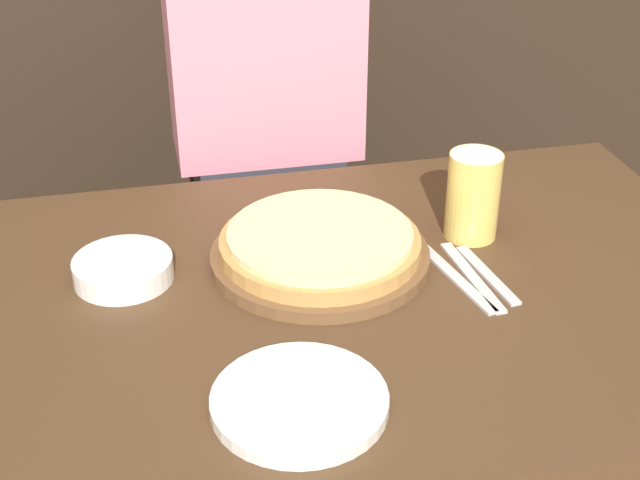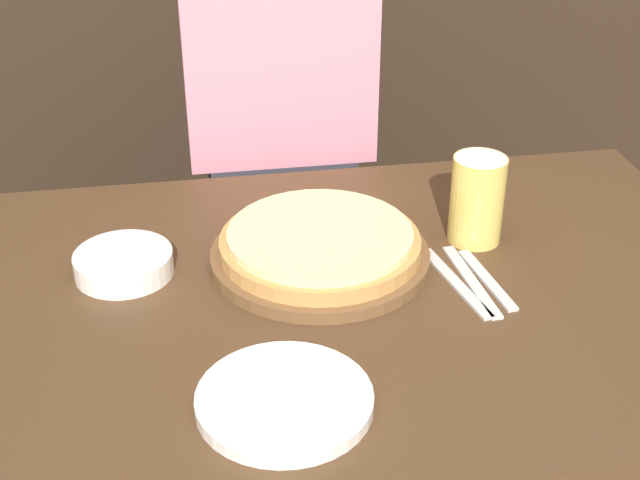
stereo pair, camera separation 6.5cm
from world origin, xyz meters
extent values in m
cube|color=#4C331E|center=(0.00, 0.00, 0.36)|extent=(1.42, 0.84, 0.71)
cylinder|color=brown|center=(0.06, 0.09, 0.72)|extent=(0.35, 0.35, 0.02)
cylinder|color=tan|center=(0.06, 0.09, 0.75)|extent=(0.32, 0.32, 0.02)
cylinder|color=beige|center=(0.06, 0.09, 0.76)|extent=(0.29, 0.29, 0.01)
cylinder|color=#E5C65B|center=(0.32, 0.12, 0.79)|extent=(0.09, 0.09, 0.15)
cylinder|color=white|center=(0.32, 0.12, 0.85)|extent=(0.08, 0.08, 0.02)
cylinder|color=white|center=(-0.05, -0.24, 0.72)|extent=(0.22, 0.22, 0.02)
cylinder|color=white|center=(-0.25, 0.10, 0.73)|extent=(0.15, 0.15, 0.04)
cube|color=silver|center=(0.25, -0.01, 0.72)|extent=(0.06, 0.20, 0.00)
cube|color=silver|center=(0.27, -0.01, 0.72)|extent=(0.03, 0.21, 0.00)
cube|color=silver|center=(0.30, -0.01, 0.72)|extent=(0.04, 0.18, 0.00)
cube|color=#33333D|center=(0.05, 0.58, 0.35)|extent=(0.29, 0.20, 0.69)
cube|color=pink|center=(0.05, 0.58, 0.90)|extent=(0.37, 0.20, 0.42)
camera|label=1|loc=(-0.21, -1.08, 1.45)|focal=50.00mm
camera|label=2|loc=(-0.14, -1.10, 1.45)|focal=50.00mm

